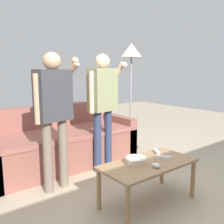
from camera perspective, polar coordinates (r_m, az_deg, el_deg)
The scene contains 10 objects.
ground_plane at distance 2.67m, azimuth 5.25°, elevation -20.12°, with size 12.00×12.00×0.00m, color tan.
couch at distance 3.58m, azimuth -11.90°, elevation -7.26°, with size 2.08×0.90×0.82m.
coffee_table at distance 2.49m, azimuth 8.55°, elevation -12.88°, with size 0.97×0.48×0.43m.
snack_bowl at distance 2.43m, azimuth 5.66°, elevation -11.24°, with size 0.21×0.21×0.06m, color beige.
game_remote_nunchuk at distance 2.35m, azimuth 10.29°, elevation -12.17°, with size 0.06×0.09×0.05m.
floor_lamp at distance 4.11m, azimuth 4.54°, elevation 12.59°, with size 0.35×0.35×1.77m.
player_right at distance 3.19m, azimuth -2.17°, elevation 3.22°, with size 0.48×0.34×1.54m.
player_left at distance 2.68m, azimuth -13.53°, elevation 1.47°, with size 0.47×0.30×1.52m.
game_remote_wand_near at distance 2.59m, azimuth 11.92°, elevation -10.40°, with size 0.13×0.14×0.03m.
game_remote_wand_far at distance 2.74m, azimuth 10.49°, elevation -9.20°, with size 0.11×0.14×0.03m.
Camera 1 is at (-1.59, -1.69, 1.31)m, focal length 38.93 mm.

